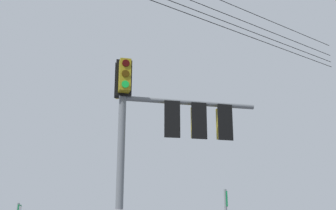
# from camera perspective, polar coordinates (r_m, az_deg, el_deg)

# --- Properties ---
(signal_mast_assembly) EXTENTS (1.41, 4.04, 6.53)m
(signal_mast_assembly) POSITION_cam_1_polar(r_m,az_deg,el_deg) (11.39, -1.55, -3.05)
(signal_mast_assembly) COLOR slate
(signal_mast_assembly) RESTS_ON ground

